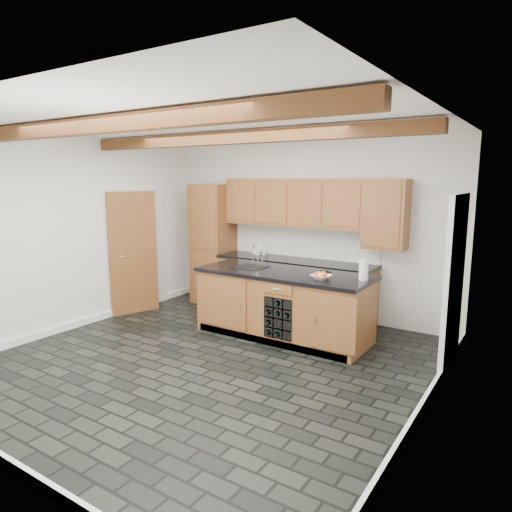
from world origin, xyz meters
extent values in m
plane|color=black|center=(0.00, 0.00, 0.00)|extent=(5.00, 5.00, 0.00)
plane|color=white|center=(0.00, 2.50, 1.40)|extent=(5.00, 0.00, 5.00)
plane|color=white|center=(-2.50, 0.00, 1.40)|extent=(0.00, 5.00, 5.00)
plane|color=white|center=(2.50, 0.00, 1.40)|extent=(0.00, 5.00, 5.00)
plane|color=white|center=(0.00, 0.00, 2.80)|extent=(5.00, 5.00, 0.00)
cube|color=#5C3517|center=(0.00, -1.20, 2.70)|extent=(4.90, 0.15, 0.15)
cube|color=#5C3517|center=(0.00, 0.60, 2.70)|extent=(4.90, 0.15, 0.15)
cube|color=white|center=(-2.48, 0.00, 0.05)|extent=(0.04, 5.00, 0.10)
cube|color=white|center=(2.48, 0.00, 0.05)|extent=(0.04, 5.00, 0.10)
cube|color=white|center=(0.00, -2.48, 0.05)|extent=(5.00, 0.04, 0.10)
cube|color=white|center=(-2.47, 1.30, 1.02)|extent=(0.06, 0.94, 2.04)
cube|color=#9A5F31|center=(-2.32, 0.95, 1.00)|extent=(0.31, 0.77, 2.00)
cube|color=white|center=(2.47, 1.50, 1.02)|extent=(0.06, 0.98, 2.04)
cube|color=black|center=(2.50, 1.50, 1.00)|extent=(0.02, 0.86, 1.96)
cube|color=#9A5F31|center=(-1.65, 2.20, 1.05)|extent=(0.65, 0.60, 2.10)
cube|color=#9A5F31|center=(-0.02, 2.20, 0.44)|extent=(2.60, 0.60, 0.88)
cube|color=black|center=(-0.02, 2.20, 0.91)|extent=(2.64, 0.62, 0.05)
cube|color=white|center=(-0.02, 2.49, 1.19)|extent=(2.60, 0.02, 0.52)
cube|color=#9A5F31|center=(-0.12, 2.33, 1.83)|extent=(2.40, 0.35, 0.75)
cube|color=#9A5F31|center=(1.38, 2.33, 1.70)|extent=(0.60, 0.35, 1.00)
cube|color=#9A5F31|center=(0.30, 1.30, 0.44)|extent=(2.40, 0.90, 0.88)
cube|color=black|center=(0.30, 1.30, 0.91)|extent=(2.46, 0.96, 0.05)
cube|color=#9A5F31|center=(-0.42, 0.84, 0.48)|extent=(0.80, 0.02, 0.70)
cube|color=#9A5F31|center=(1.25, 0.84, 0.48)|extent=(0.60, 0.02, 0.70)
cube|color=black|center=(0.48, 0.99, 0.40)|extent=(0.42, 0.30, 0.56)
cylinder|color=black|center=(0.34, 0.95, 0.33)|extent=(0.07, 0.26, 0.07)
cylinder|color=black|center=(0.34, 0.95, 0.47)|extent=(0.07, 0.26, 0.07)
cylinder|color=black|center=(0.34, 0.95, 0.19)|extent=(0.07, 0.26, 0.07)
cylinder|color=black|center=(0.48, 0.95, 0.61)|extent=(0.07, 0.26, 0.07)
cylinder|color=black|center=(0.48, 0.95, 0.47)|extent=(0.07, 0.26, 0.07)
cylinder|color=black|center=(0.62, 0.95, 0.47)|extent=(0.07, 0.26, 0.07)
cylinder|color=black|center=(0.48, 0.95, 0.19)|extent=(0.07, 0.26, 0.07)
cube|color=black|center=(-0.25, 1.30, 0.93)|extent=(0.45, 0.40, 0.02)
cylinder|color=silver|center=(-0.25, 1.48, 1.03)|extent=(0.02, 0.02, 0.20)
torus|color=silver|center=(-0.25, 1.48, 1.17)|extent=(0.18, 0.02, 0.18)
cylinder|color=silver|center=(-0.33, 1.48, 0.97)|extent=(0.02, 0.02, 0.08)
cylinder|color=silver|center=(-0.17, 1.48, 0.97)|extent=(0.02, 0.02, 0.08)
cube|color=black|center=(0.85, 1.44, 0.95)|extent=(0.17, 0.10, 0.04)
cylinder|color=black|center=(0.85, 1.44, 0.97)|extent=(0.11, 0.11, 0.01)
imported|color=silver|center=(0.95, 1.13, 0.96)|extent=(0.30, 0.30, 0.06)
sphere|color=red|center=(1.00, 1.13, 0.99)|extent=(0.07, 0.07, 0.07)
sphere|color=orange|center=(0.97, 1.18, 0.99)|extent=(0.07, 0.07, 0.07)
sphere|color=#538724|center=(0.91, 1.16, 0.99)|extent=(0.07, 0.07, 0.07)
sphere|color=red|center=(0.91, 1.10, 0.99)|extent=(0.07, 0.07, 0.07)
sphere|color=yellow|center=(0.96, 1.08, 0.99)|extent=(0.07, 0.07, 0.07)
cylinder|color=white|center=(1.42, 1.37, 1.06)|extent=(0.12, 0.12, 0.27)
imported|color=white|center=(-0.66, 2.30, 0.98)|extent=(0.13, 0.13, 0.09)
camera|label=1|loc=(3.37, -4.10, 2.21)|focal=32.00mm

